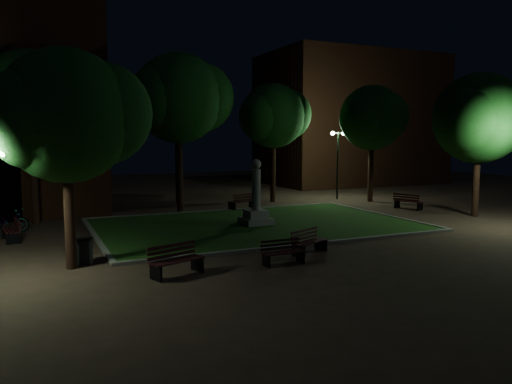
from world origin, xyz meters
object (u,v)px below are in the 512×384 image
Objects in this scene: monument at (256,206)px; bench_near_right at (309,242)px; bench_near_left at (283,253)px; bench_left_side at (12,231)px; bicycle at (9,220)px; bench_west_near at (176,261)px; bench_right_side at (408,202)px; bench_far_side at (243,202)px; trash_bin at (84,251)px.

monument is 1.86× the size of bench_near_right.
bench_left_side reaches higher than bench_near_left.
monument is 1.64× the size of bicycle.
bench_right_side is (16.69, 8.45, -0.01)m from bench_west_near.
monument is at bearing 71.69° from bench_near_left.
bench_near_right is (-0.67, -6.25, -0.53)m from monument.
bench_west_near is 1.02× the size of bench_right_side.
monument reaches higher than bench_far_side.
bench_right_side reaches higher than bench_near_right.
bicycle is (-12.59, -1.87, 0.04)m from bench_far_side.
bench_near_left is at bearing 56.74° from bench_far_side.
trash_bin is (2.37, -5.22, 0.03)m from bench_left_side.
bench_right_side is 2.10× the size of trash_bin.
bench_near_left is (-2.28, -7.24, -0.57)m from monument.
bench_far_side is 13.88m from trash_bin.
bench_left_side is (-10.16, 7.10, -0.00)m from bench_near_right.
trash_bin is at bearing -152.65° from monument.
monument is 9.32m from bench_west_near.
bench_right_side is 19.99m from trash_bin.
bench_far_side is (3.81, 12.50, 0.08)m from bench_near_left.
bench_near_right is (1.61, 0.99, 0.03)m from bench_near_left.
bench_right_side is 0.96× the size of bench_far_side.
monument is 9.54m from trash_bin.
bench_far_side is (-9.16, 3.93, 0.02)m from bench_right_side.
bench_left_side is 13.13m from bench_far_side.
bench_far_side is 0.98× the size of bicycle.
bench_west_near reaches higher than bench_near_left.
bench_far_side is at bearing 100.83° from bench_left_side.
bench_far_side reaches higher than trash_bin.
bench_near_right is 1.96× the size of trash_bin.
bench_left_side is at bearing 71.75° from bench_right_side.
bench_near_right reaches higher than bench_near_left.
monument is at bearing 77.55° from bench_right_side.
bench_near_left is 11.77m from bench_left_side.
monument is at bearing 57.44° from bench_far_side.
bench_west_near is 1.11× the size of bench_left_side.
bench_right_side is at bearing 7.72° from bench_west_near.
monument reaches higher than bench_near_right.
bench_right_side is 0.94× the size of bicycle.
monument is at bearing 30.77° from bench_west_near.
bench_near_left is 13.79m from bicycle.
bench_left_side is at bearing 102.19° from bench_west_near.
bicycle reaches higher than bench_right_side.
bench_left_side is 2.56m from bicycle.
bench_west_near is 11.66m from bicycle.
bicycle is at bearing 108.46° from trash_bin.
bench_west_near reaches higher than bench_right_side.
bench_far_side is at bearing 72.20° from bench_near_left.
bench_near_right is 8.01m from trash_bin.
bench_near_left is at bearing 37.81° from bench_left_side.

